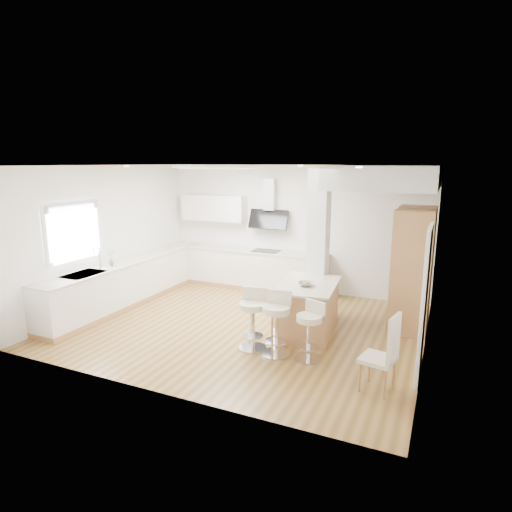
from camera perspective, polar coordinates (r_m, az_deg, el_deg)
The scene contains 18 objects.
ground at distance 7.75m, azimuth -1.63°, elevation -9.22°, with size 6.00×6.00×0.00m, color olive.
ceiling at distance 7.75m, azimuth -1.63°, elevation -9.22°, with size 6.00×5.00×0.02m, color silver.
wall_back at distance 9.62m, azimuth 4.82°, elevation 3.67°, with size 6.00×0.04×2.80m, color white.
wall_left at distance 9.05m, azimuth -19.07°, elevation 2.47°, with size 0.04×5.00×2.80m, color white.
wall_right at distance 6.64m, azimuth 22.30°, elevation -1.18°, with size 0.04×5.00×2.80m, color white.
skylight at distance 8.10m, azimuth -5.01°, elevation 11.77°, with size 4.10×2.10×0.06m.
window_left at distance 8.35m, azimuth -23.19°, elevation 3.42°, with size 0.06×1.28×1.07m.
doorway_right at distance 6.16m, azimuth 21.52°, elevation -5.98°, with size 0.05×1.00×2.10m.
counter_left at distance 9.22m, azimuth -16.32°, elevation -3.18°, with size 0.63×4.50×1.35m.
counter_back at distance 9.84m, azimuth -0.81°, elevation -0.27°, with size 3.62×0.63×2.50m.
pillar at distance 7.85m, azimuth 8.28°, elevation 1.61°, with size 0.35×0.35×2.80m.
soffit at distance 7.95m, azimuth 16.87°, elevation 10.05°, with size 1.78×2.20×0.40m.
oven_column at distance 7.93m, azimuth 20.14°, elevation -1.52°, with size 0.63×1.21×2.10m.
peninsula at distance 7.36m, azimuth 6.82°, elevation -6.86°, with size 1.07×1.50×0.93m.
bar_stool_a at distance 6.65m, azimuth -0.43°, elevation -7.95°, with size 0.51×0.51×0.96m.
bar_stool_b at distance 6.46m, azimuth 2.75°, elevation -8.51°, with size 0.47×0.47×0.98m.
bar_stool_c at distance 6.36m, azimuth 7.18°, elevation -9.48°, with size 0.50×0.50×0.88m.
dining_chair at distance 5.67m, azimuth 16.91°, elevation -12.06°, with size 0.48×0.48×1.04m.
Camera 1 is at (3.15, -6.48, 2.85)m, focal length 30.00 mm.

